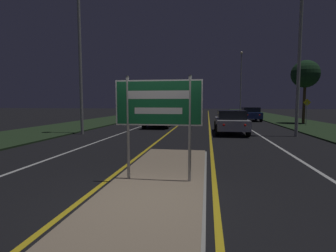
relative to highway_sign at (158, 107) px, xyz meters
The scene contains 20 objects.
ground_plane 2.13m from the highway_sign, 90.00° to the right, with size 160.00×160.00×0.00m, color black.
median_island 1.77m from the highway_sign, 90.00° to the left, with size 2.24×8.15×0.10m.
verge_left 21.21m from the highway_sign, 116.71° to the left, with size 5.00×100.00×0.08m.
verge_right 21.21m from the highway_sign, 63.29° to the left, with size 5.00×100.00×0.08m.
centre_line_yellow_left 23.99m from the highway_sign, 93.14° to the left, with size 0.12×70.00×0.01m.
centre_line_yellow_right 23.99m from the highway_sign, 86.86° to the left, with size 0.12×70.00×0.01m.
lane_line_white_left 24.32m from the highway_sign, 99.97° to the left, with size 0.12×70.00×0.01m.
lane_line_white_right 24.32m from the highway_sign, 80.03° to the left, with size 0.12×70.00×0.01m.
edge_line_white_left 25.01m from the highway_sign, 106.78° to the left, with size 0.10×70.00×0.01m.
edge_line_white_right 25.01m from the highway_sign, 73.22° to the left, with size 0.10×70.00×0.01m.
highway_sign is the anchor object (origin of this frame).
streetlight_left_near 11.98m from the highway_sign, 125.54° to the left, with size 0.57×0.57×9.54m.
streetlight_right_near 12.34m from the highway_sign, 57.87° to the left, with size 0.53×0.53×9.69m.
streetlight_right_far 39.55m from the highway_sign, 80.48° to the left, with size 0.45×0.45×10.22m.
car_receding_0 11.08m from the highway_sign, 76.50° to the left, with size 1.95×4.67×1.45m.
car_receding_1 23.55m from the highway_sign, 76.15° to the left, with size 1.98×4.32×1.44m.
car_approaching_0 14.42m from the highway_sign, 100.49° to the left, with size 1.93×4.23×1.53m.
car_approaching_1 23.95m from the highway_sign, 95.76° to the left, with size 1.88×4.43×1.48m.
warning_sign 19.15m from the highway_sign, 61.53° to the left, with size 0.60×0.06×2.15m.
roadside_palm_right 21.34m from the highway_sign, 63.04° to the left, with size 2.40×2.40×5.55m.
Camera 1 is at (1.12, -4.83, 1.91)m, focal length 28.00 mm.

